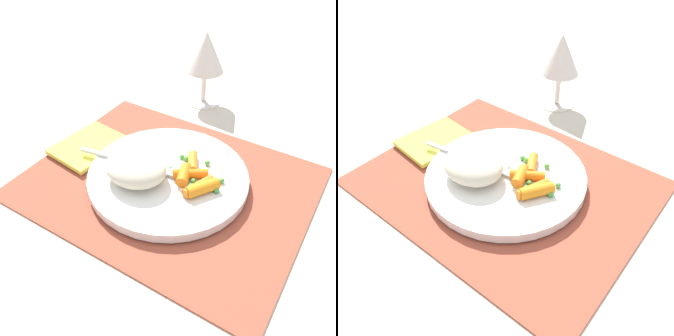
# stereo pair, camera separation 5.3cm
# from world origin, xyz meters

# --- Properties ---
(ground_plane) EXTENTS (2.40, 2.40, 0.00)m
(ground_plane) POSITION_xyz_m (0.00, 0.00, 0.00)
(ground_plane) COLOR beige
(placemat) EXTENTS (0.43, 0.34, 0.01)m
(placemat) POSITION_xyz_m (0.00, 0.00, 0.00)
(placemat) COLOR #9E4733
(placemat) RESTS_ON ground_plane
(plate) EXTENTS (0.25, 0.25, 0.02)m
(plate) POSITION_xyz_m (0.00, 0.00, 0.01)
(plate) COLOR white
(plate) RESTS_ON placemat
(rice_mound) EXTENTS (0.10, 0.08, 0.04)m
(rice_mound) POSITION_xyz_m (-0.03, -0.04, 0.04)
(rice_mound) COLOR beige
(rice_mound) RESTS_ON plate
(carrot_portion) EXTENTS (0.08, 0.09, 0.02)m
(carrot_portion) POSITION_xyz_m (0.04, 0.00, 0.03)
(carrot_portion) COLOR orange
(carrot_portion) RESTS_ON plate
(pea_scatter) EXTENTS (0.09, 0.08, 0.01)m
(pea_scatter) POSITION_xyz_m (0.04, 0.02, 0.03)
(pea_scatter) COLOR #479431
(pea_scatter) RESTS_ON plate
(fork) EXTENTS (0.19, 0.04, 0.01)m
(fork) POSITION_xyz_m (-0.04, -0.01, 0.02)
(fork) COLOR silver
(fork) RESTS_ON plate
(wine_glass) EXTENTS (0.08, 0.08, 0.15)m
(wine_glass) POSITION_xyz_m (-0.07, 0.26, 0.10)
(wine_glass) COLOR silver
(wine_glass) RESTS_ON ground_plane
(napkin) EXTENTS (0.10, 0.13, 0.01)m
(napkin) POSITION_xyz_m (-0.16, 0.00, 0.01)
(napkin) COLOR #EAE54C
(napkin) RESTS_ON placemat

